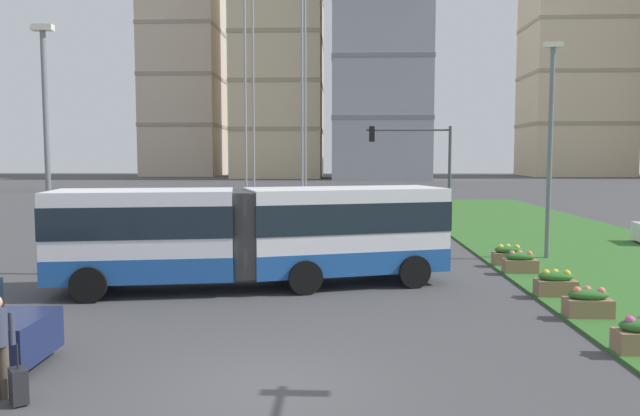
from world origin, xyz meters
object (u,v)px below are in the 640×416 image
(flower_planter_2, at_px, (556,283))
(apartment_tower_eastcentre, at_px, (576,77))
(apartment_tower_west, at_px, (183,56))
(flower_planter_3, at_px, (520,262))
(traffic_light_far_right, at_px, (420,158))
(streetlight_left, at_px, (47,138))
(flower_planter_4, at_px, (508,255))
(streetlight_median, at_px, (550,141))
(rolling_suitcase, at_px, (19,385))
(apartment_tower_westcentre, at_px, (279,65))
(car_silver_hatch, at_px, (208,214))
(flower_planter_1, at_px, (588,302))
(articulated_bus, at_px, (254,233))
(apartment_tower_centre, at_px, (380,36))

(flower_planter_2, relative_size, apartment_tower_eastcentre, 0.03)
(apartment_tower_west, bearing_deg, flower_planter_3, -70.07)
(traffic_light_far_right, relative_size, streetlight_left, 0.67)
(flower_planter_4, xyz_separation_m, streetlight_median, (1.90, 1.60, 4.13))
(rolling_suitcase, height_order, flower_planter_2, rolling_suitcase)
(flower_planter_2, xyz_separation_m, apartment_tower_eastcentre, (40.00, 107.09, 18.93))
(apartment_tower_westcentre, bearing_deg, streetlight_median, -78.07)
(car_silver_hatch, xyz_separation_m, streetlight_median, (15.27, -9.98, 3.81))
(car_silver_hatch, distance_m, flower_planter_4, 17.69)
(traffic_light_far_right, bearing_deg, flower_planter_2, -82.64)
(flower_planter_3, relative_size, traffic_light_far_right, 0.20)
(rolling_suitcase, height_order, apartment_tower_west, apartment_tower_west)
(flower_planter_1, relative_size, flower_planter_2, 1.00)
(flower_planter_2, bearing_deg, articulated_bus, 172.12)
(apartment_tower_westcentre, distance_m, apartment_tower_eastcentre, 58.17)
(car_silver_hatch, bearing_deg, streetlight_median, -33.18)
(apartment_tower_westcentre, bearing_deg, flower_planter_1, -80.14)
(flower_planter_3, bearing_deg, streetlight_left, -178.39)
(flower_planter_2, bearing_deg, car_silver_hatch, 129.01)
(flower_planter_2, xyz_separation_m, streetlight_left, (-15.83, 2.99, 4.15))
(flower_planter_2, relative_size, streetlight_left, 0.13)
(articulated_bus, distance_m, flower_planter_3, 9.04)
(articulated_bus, relative_size, apartment_tower_westcentre, 0.29)
(rolling_suitcase, distance_m, apartment_tower_eastcentre, 127.26)
(flower_planter_1, height_order, apartment_tower_west, apartment_tower_west)
(apartment_tower_west, bearing_deg, car_silver_hatch, -75.08)
(flower_planter_2, distance_m, streetlight_left, 16.64)
(flower_planter_3, bearing_deg, apartment_tower_west, 109.93)
(flower_planter_1, bearing_deg, apartment_tower_centre, 89.59)
(traffic_light_far_right, bearing_deg, flower_planter_1, -83.61)
(flower_planter_3, height_order, apartment_tower_eastcentre, apartment_tower_eastcentre)
(flower_planter_4, distance_m, traffic_light_far_right, 10.77)
(apartment_tower_eastcentre, bearing_deg, apartment_tower_centre, -157.09)
(flower_planter_1, xyz_separation_m, flower_planter_2, (0.00, 2.28, 0.00))
(articulated_bus, height_order, streetlight_median, streetlight_median)
(rolling_suitcase, relative_size, flower_planter_4, 0.88)
(apartment_tower_westcentre, bearing_deg, rolling_suitcase, -86.65)
(flower_planter_3, height_order, apartment_tower_west, apartment_tower_west)
(traffic_light_far_right, bearing_deg, rolling_suitcase, -112.22)
(car_silver_hatch, distance_m, flower_planter_2, 21.24)
(streetlight_median, bearing_deg, flower_planter_3, -121.66)
(flower_planter_3, xyz_separation_m, apartment_tower_eastcentre, (40.00, 103.66, 18.93))
(apartment_tower_westcentre, bearing_deg, car_silver_hatch, -87.14)
(apartment_tower_westcentre, height_order, apartment_tower_centre, apartment_tower_centre)
(flower_planter_2, relative_size, traffic_light_far_right, 0.20)
(car_silver_hatch, relative_size, rolling_suitcase, 4.69)
(apartment_tower_westcentre, relative_size, apartment_tower_eastcentre, 1.07)
(apartment_tower_centre, bearing_deg, flower_planter_1, -90.41)
(streetlight_left, bearing_deg, articulated_bus, -14.07)
(apartment_tower_west, bearing_deg, traffic_light_far_right, -68.84)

